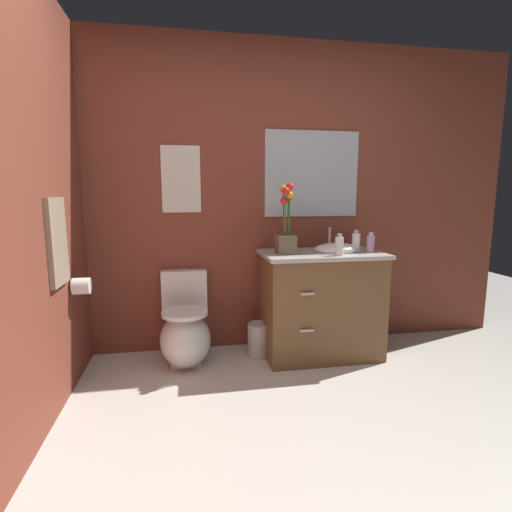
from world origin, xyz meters
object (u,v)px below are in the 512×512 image
wall_poster (181,179)px  toilet (185,332)px  flower_vase (286,228)px  lotion_bottle (339,246)px  vanity_cabinet (321,302)px  hand_wash_bottle (356,242)px  trash_bin (259,339)px  wall_mirror (312,174)px  toilet_paper_roll (82,286)px  hanging_towel (57,242)px  soap_bottle (370,243)px

wall_poster → toilet: bearing=-90.0°
flower_vase → lotion_bottle: 0.42m
vanity_cabinet → hand_wash_bottle: size_ratio=5.95×
flower_vase → trash_bin: 0.92m
wall_mirror → toilet_paper_roll: (-1.74, -0.46, -0.77)m
flower_vase → hanging_towel: bearing=-165.8°
toilet → hand_wash_bottle: size_ratio=4.04×
trash_bin → wall_poster: bearing=156.6°
hanging_towel → toilet_paper_roll: hanging_towel is taller
vanity_cabinet → toilet: bearing=178.6°
flower_vase → soap_bottle: size_ratio=3.42×
lotion_bottle → wall_mirror: size_ratio=0.20×
vanity_cabinet → wall_poster: 1.48m
vanity_cabinet → wall_mirror: (-0.00, 0.29, 1.02)m
wall_poster → wall_mirror: 1.07m
vanity_cabinet → soap_bottle: size_ratio=6.56×
flower_vase → soap_bottle: 0.68m
wall_mirror → toilet_paper_roll: wall_mirror is taller
toilet_paper_roll → lotion_bottle: bearing=-0.1°
trash_bin → hanging_towel: size_ratio=0.52×
soap_bottle → wall_mirror: wall_mirror is taller
toilet → hanging_towel: bearing=-149.1°
vanity_cabinet → soap_bottle: bearing=-11.7°
toilet → soap_bottle: 1.59m
toilet → soap_bottle: (1.44, -0.10, 0.66)m
hand_wash_bottle → wall_mirror: bearing=128.4°
soap_bottle → hand_wash_bottle: size_ratio=0.91×
soap_bottle → toilet_paper_roll: (-2.11, -0.09, -0.23)m
hand_wash_bottle → trash_bin: hand_wash_bottle is taller
lotion_bottle → hand_wash_bottle: (0.20, 0.14, 0.01)m
soap_bottle → hand_wash_bottle: 0.11m
wall_poster → wall_mirror: wall_mirror is taller
lotion_bottle → flower_vase: bearing=158.5°
hand_wash_bottle → wall_poster: bearing=166.0°
soap_bottle → hanging_towel: hanging_towel is taller
vanity_cabinet → flower_vase: 0.67m
flower_vase → toilet: bearing=175.9°
toilet_paper_roll → flower_vase: bearing=5.6°
wall_poster → toilet_paper_roll: 1.09m
wall_mirror → hand_wash_bottle: bearing=-51.6°
hand_wash_bottle → wall_poster: 1.46m
toilet → wall_mirror: (1.07, 0.27, 1.21)m
trash_bin → wall_poster: wall_poster is taller
toilet → trash_bin: toilet is taller
flower_vase → wall_poster: wall_poster is taller
wall_poster → toilet_paper_roll: size_ratio=4.70×
wall_mirror → lotion_bottle: bearing=-81.8°
hand_wash_bottle → hanging_towel: (-2.06, -0.37, 0.09)m
wall_poster → toilet_paper_roll: (-0.67, -0.46, -0.72)m
vanity_cabinet → wall_poster: (-1.07, 0.29, 0.97)m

